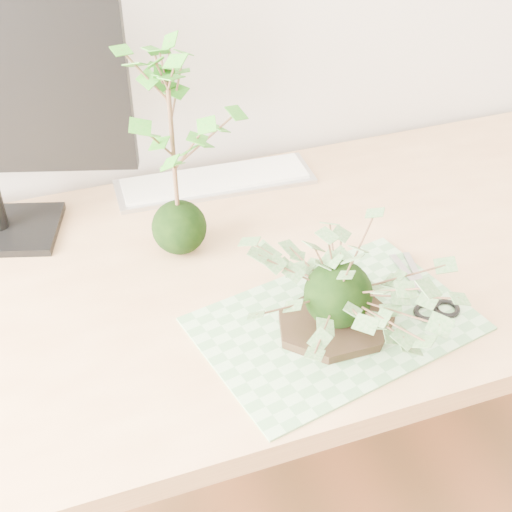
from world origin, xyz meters
name	(u,v)px	position (x,y,z in m)	size (l,w,h in m)	color
desk	(252,309)	(0.03, 1.23, 0.65)	(1.60, 0.70, 0.74)	tan
cutting_mat	(335,324)	(0.10, 1.06, 0.74)	(0.41, 0.27, 0.00)	#5E965D
stone_dish	(335,323)	(0.10, 1.05, 0.75)	(0.19, 0.19, 0.01)	black
ivy_kokedama	(340,269)	(0.10, 1.05, 0.86)	(0.36, 0.36, 0.20)	black
maple_kokedama	(169,104)	(-0.07, 1.32, 1.01)	(0.27, 0.27, 0.39)	black
keyboard	(215,181)	(0.05, 1.51, 0.75)	(0.39, 0.14, 0.02)	#B5B5B9
scissors	(432,301)	(0.26, 1.05, 0.75)	(0.08, 0.17, 0.01)	#9A9A9D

